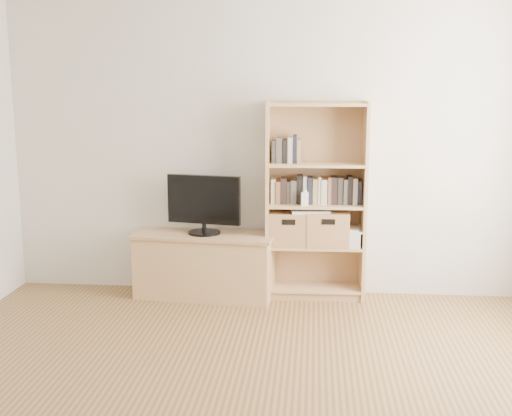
# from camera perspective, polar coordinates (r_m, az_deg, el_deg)

# --- Properties ---
(back_wall) EXTENTS (4.50, 0.02, 2.60)m
(back_wall) POSITION_cam_1_polar(r_m,az_deg,el_deg) (5.47, 1.26, 5.77)
(back_wall) COLOR beige
(back_wall) RESTS_ON floor
(tv_stand) EXTENTS (1.19, 0.54, 0.53)m
(tv_stand) POSITION_cam_1_polar(r_m,az_deg,el_deg) (5.51, -4.57, -5.19)
(tv_stand) COLOR tan
(tv_stand) RESTS_ON floor
(bookshelf) EXTENTS (0.84, 0.32, 1.66)m
(bookshelf) POSITION_cam_1_polar(r_m,az_deg,el_deg) (5.37, 5.32, 0.58)
(bookshelf) COLOR tan
(bookshelf) RESTS_ON floor
(television) EXTENTS (0.63, 0.16, 0.50)m
(television) POSITION_cam_1_polar(r_m,az_deg,el_deg) (5.39, -4.66, 0.29)
(television) COLOR black
(television) RESTS_ON tv_stand
(books_row_mid) EXTENTS (0.78, 0.17, 0.21)m
(books_row_mid) POSITION_cam_1_polar(r_m,az_deg,el_deg) (5.38, 5.33, 1.51)
(books_row_mid) COLOR beige
(books_row_mid) RESTS_ON bookshelf
(books_row_upper) EXTENTS (0.35, 0.15, 0.18)m
(books_row_upper) POSITION_cam_1_polar(r_m,az_deg,el_deg) (5.33, 3.40, 5.01)
(books_row_upper) COLOR beige
(books_row_upper) RESTS_ON bookshelf
(baby_monitor) EXTENTS (0.06, 0.04, 0.11)m
(baby_monitor) POSITION_cam_1_polar(r_m,az_deg,el_deg) (5.27, 4.35, 0.80)
(baby_monitor) COLOR white
(baby_monitor) RESTS_ON bookshelf
(basket_left) EXTENTS (0.35, 0.29, 0.28)m
(basket_left) POSITION_cam_1_polar(r_m,az_deg,el_deg) (5.41, 2.93, -1.78)
(basket_left) COLOR #9B6946
(basket_left) RESTS_ON bookshelf
(basket_right) EXTENTS (0.36, 0.30, 0.29)m
(basket_right) POSITION_cam_1_polar(r_m,az_deg,el_deg) (5.42, 6.35, -1.78)
(basket_right) COLOR #9B6946
(basket_right) RESTS_ON bookshelf
(laptop) EXTENTS (0.34, 0.26, 0.02)m
(laptop) POSITION_cam_1_polar(r_m,az_deg,el_deg) (5.37, 4.82, -0.24)
(laptop) COLOR white
(laptop) RESTS_ON basket_left
(magazine_stack) EXTENTS (0.22, 0.29, 0.13)m
(magazine_stack) POSITION_cam_1_polar(r_m,az_deg,el_deg) (5.45, 8.27, -2.62)
(magazine_stack) COLOR beige
(magazine_stack) RESTS_ON bookshelf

